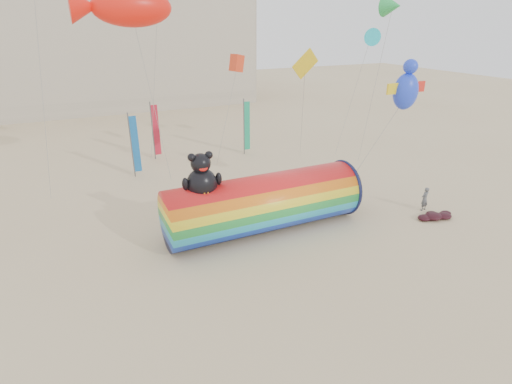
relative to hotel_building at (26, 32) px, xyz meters
name	(u,v)px	position (x,y,z in m)	size (l,w,h in m)	color
ground	(259,241)	(12.00, -45.95, -10.31)	(160.00, 160.00, 0.00)	#CCB58C
hotel_building	(26,32)	(0.00, 0.00, 0.00)	(60.40, 15.40, 20.60)	#B7AD99
windsock_assembly	(264,202)	(12.88, -44.69, -8.51)	(11.77, 3.59, 5.43)	red
kite_handler	(425,199)	(23.65, -46.88, -9.50)	(0.59, 0.39, 1.62)	#525559
fabric_bundle	(435,216)	(23.43, -48.11, -10.14)	(2.62, 1.35, 0.41)	#400B15
festival_banners	(181,133)	(11.91, -30.47, -7.67)	(11.06, 3.86, 5.20)	#59595E
flying_kites	(223,24)	(12.53, -39.76, 1.14)	(24.07, 12.79, 8.21)	blue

